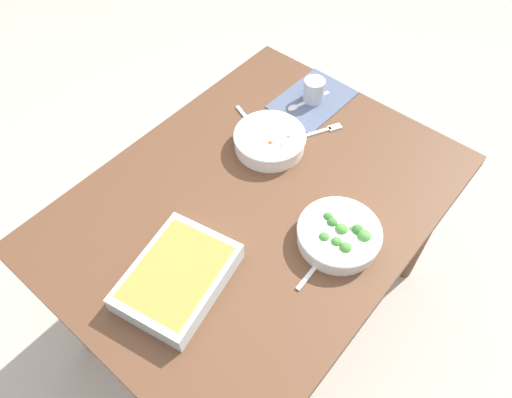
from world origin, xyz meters
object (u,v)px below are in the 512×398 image
(drink_cup, at_px, (314,92))
(spoon_by_broccoli, at_px, (322,259))
(stew_bowl, at_px, (270,140))
(spoon_spare, at_px, (303,104))
(fork_on_table, at_px, (321,131))
(spoon_by_stew, at_px, (253,126))
(broccoli_bowl, at_px, (339,234))
(baking_dish, at_px, (178,277))

(drink_cup, relative_size, spoon_by_broccoli, 0.48)
(stew_bowl, distance_m, spoon_spare, 0.23)
(drink_cup, height_order, fork_on_table, drink_cup)
(spoon_spare, height_order, fork_on_table, spoon_spare)
(spoon_by_stew, relative_size, spoon_spare, 0.99)
(stew_bowl, height_order, broccoli_bowl, broccoli_bowl)
(spoon_by_broccoli, relative_size, spoon_spare, 1.02)
(broccoli_bowl, distance_m, baking_dish, 0.45)
(fork_on_table, bearing_deg, spoon_by_broccoli, -144.18)
(spoon_by_broccoli, bearing_deg, spoon_by_stew, 60.24)
(stew_bowl, relative_size, spoon_by_broccoli, 1.31)
(broccoli_bowl, height_order, baking_dish, broccoli_bowl)
(baking_dish, xyz_separation_m, drink_cup, (0.80, 0.15, 0.00))
(broccoli_bowl, bearing_deg, fork_on_table, 41.98)
(spoon_by_broccoli, distance_m, spoon_spare, 0.62)
(spoon_by_broccoli, bearing_deg, fork_on_table, 35.82)
(broccoli_bowl, xyz_separation_m, drink_cup, (0.42, 0.39, 0.01))
(baking_dish, bearing_deg, broccoli_bowl, -32.84)
(spoon_spare, xyz_separation_m, fork_on_table, (-0.07, -0.13, -0.00))
(spoon_spare, bearing_deg, broccoli_bowl, -133.19)
(broccoli_bowl, relative_size, baking_dish, 0.69)
(stew_bowl, relative_size, spoon_by_stew, 1.35)
(drink_cup, bearing_deg, broccoli_bowl, -137.05)
(baking_dish, xyz_separation_m, spoon_by_broccoli, (0.29, -0.24, -0.03))
(baking_dish, distance_m, spoon_spare, 0.77)
(baking_dish, height_order, drink_cup, drink_cup)
(spoon_by_broccoli, xyz_separation_m, fork_on_table, (0.39, 0.28, -0.00))
(spoon_by_stew, distance_m, fork_on_table, 0.22)
(baking_dish, bearing_deg, drink_cup, 10.77)
(baking_dish, distance_m, spoon_by_broccoli, 0.38)
(drink_cup, xyz_separation_m, spoon_spare, (-0.04, 0.01, -0.03))
(drink_cup, bearing_deg, stew_bowl, -174.61)
(baking_dish, relative_size, drink_cup, 3.97)
(drink_cup, distance_m, fork_on_table, 0.16)
(spoon_by_stew, xyz_separation_m, spoon_by_broccoli, (-0.27, -0.47, 0.00))
(stew_bowl, distance_m, fork_on_table, 0.18)
(drink_cup, bearing_deg, spoon_spare, 162.38)
(broccoli_bowl, xyz_separation_m, fork_on_table, (0.31, 0.28, -0.03))
(broccoli_bowl, bearing_deg, spoon_by_stew, 68.07)
(spoon_spare, bearing_deg, spoon_by_broccoli, -138.48)
(baking_dish, distance_m, drink_cup, 0.81)
(broccoli_bowl, bearing_deg, spoon_spare, 46.81)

